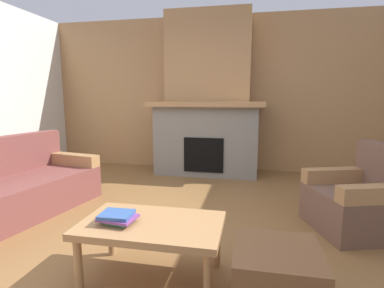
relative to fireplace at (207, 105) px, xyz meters
The scene contains 8 objects.
ground 2.87m from the fireplace, 90.00° to the right, with size 9.00×9.00×0.00m, color brown.
wall_back_wood_panel 0.42m from the fireplace, 90.00° to the left, with size 6.00×0.12×2.70m, color #A87A4C.
fireplace is the anchor object (origin of this frame).
couch 3.07m from the fireplace, 128.75° to the right, with size 1.16×1.93×0.85m.
armchair 2.81m from the fireplace, 47.41° to the right, with size 0.96×0.96×0.85m.
coffee_table 3.22m from the fireplace, 88.78° to the right, with size 1.00×0.60×0.43m.
ottoman 3.54m from the fireplace, 74.39° to the right, with size 0.52×0.52×0.40m, color brown.
book_stack_near_edge 3.26m from the fireplace, 92.95° to the right, with size 0.27×0.22×0.07m.
Camera 1 is at (0.74, -2.39, 1.30)m, focal length 27.70 mm.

